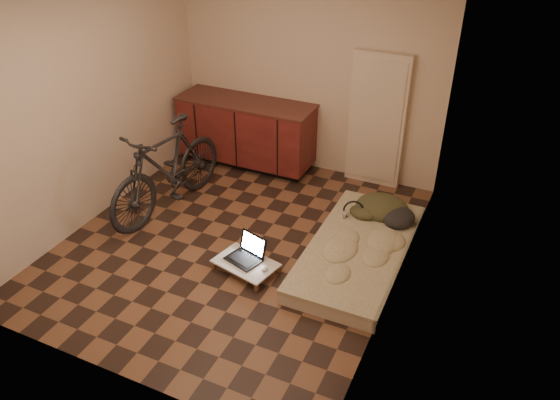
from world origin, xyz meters
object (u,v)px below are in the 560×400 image
at_px(lap_desk, 246,263).
at_px(laptop, 247,254).
at_px(futon, 358,251).
at_px(bicycle, 166,164).

relative_size(lap_desk, laptop, 1.69).
distance_m(futon, lap_desk, 1.19).
bearing_deg(laptop, bicycle, 172.87).
xyz_separation_m(futon, laptop, (-1.00, -0.61, 0.07)).
relative_size(bicycle, futon, 0.92).
relative_size(bicycle, laptop, 4.52).
height_order(bicycle, futon, bicycle).
distance_m(bicycle, laptop, 1.54).
height_order(futon, laptop, laptop).
relative_size(futon, lap_desk, 2.89).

